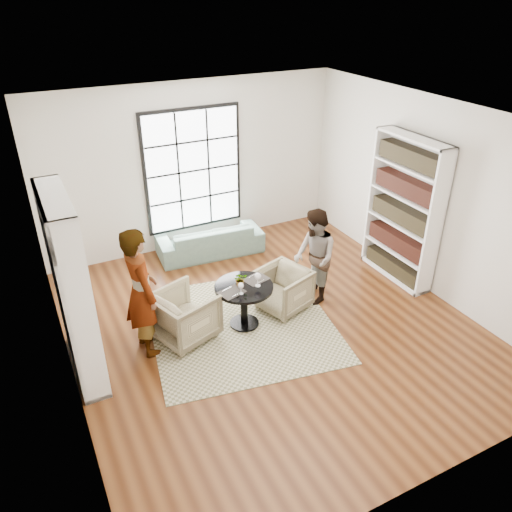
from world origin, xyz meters
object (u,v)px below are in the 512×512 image
person_right (315,257)px  wine_glass_right (258,277)px  pedestal_table (244,297)px  person_left (141,292)px  wine_glass_left (241,286)px  armchair_left (185,316)px  armchair_right (282,289)px  flower_centerpiece (240,279)px  sofa (210,239)px

person_right → wine_glass_right: size_ratio=7.21×
pedestal_table → wine_glass_right: size_ratio=3.99×
person_left → person_right: (2.66, 0.01, -0.15)m
wine_glass_left → person_right: bearing=11.8°
armchair_left → person_right: size_ratio=0.52×
person_left → person_right: size_ratio=1.20×
pedestal_table → person_right: person_right is taller
armchair_left → wine_glass_left: 0.90m
person_left → wine_glass_left: bearing=-107.9°
armchair_left → wine_glass_right: wine_glass_right is taller
wine_glass_left → armchair_left: bearing=159.0°
armchair_right → wine_glass_right: bearing=-86.3°
pedestal_table → armchair_left: 0.87m
person_right → flower_centerpiece: 1.30m
pedestal_table → wine_glass_left: (-0.12, -0.16, 0.31)m
armchair_left → wine_glass_left: size_ratio=4.53×
armchair_left → pedestal_table: bearing=-117.1°
sofa → armchair_left: bearing=64.4°
armchair_right → flower_centerpiece: flower_centerpiece is taller
flower_centerpiece → person_right: bearing=4.4°
person_left → flower_centerpiece: size_ratio=8.76×
person_left → flower_centerpiece: person_left is taller
armchair_left → armchair_right: armchair_left is taller
armchair_left → person_left: person_left is taller
sofa → person_left: size_ratio=1.04×
sofa → wine_glass_right: (-0.22, -2.35, 0.54)m
pedestal_table → person_right: size_ratio=0.55×
sofa → armchair_left: 2.48m
pedestal_table → person_right: (1.26, 0.13, 0.27)m
pedestal_table → armchair_left: (-0.86, 0.12, -0.13)m
pedestal_table → armchair_left: bearing=171.8°
armchair_right → person_right: size_ratio=0.48×
pedestal_table → armchair_right: 0.73m
sofa → armchair_right: 2.15m
wine_glass_right → flower_centerpiece: size_ratio=1.01×
sofa → wine_glass_left: (-0.51, -2.42, 0.52)m
armchair_left → flower_centerpiece: (0.82, -0.09, 0.41)m
armchair_left → wine_glass_right: 1.15m
flower_centerpiece → pedestal_table: bearing=-37.4°
person_right → wine_glass_left: (-1.38, -0.29, 0.04)m
pedestal_table → person_left: size_ratio=0.46×
person_left → wine_glass_right: (1.58, -0.21, -0.09)m
pedestal_table → armchair_left: armchair_left is taller
wine_glass_right → flower_centerpiece: (-0.22, 0.12, -0.05)m
sofa → person_left: bearing=54.6°
sofa → armchair_left: armchair_left is taller
flower_centerpiece → sofa: bearing=79.0°
sofa → person_right: person_right is taller
wine_glass_right → flower_centerpiece: wine_glass_right is taller
pedestal_table → wine_glass_right: 0.39m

